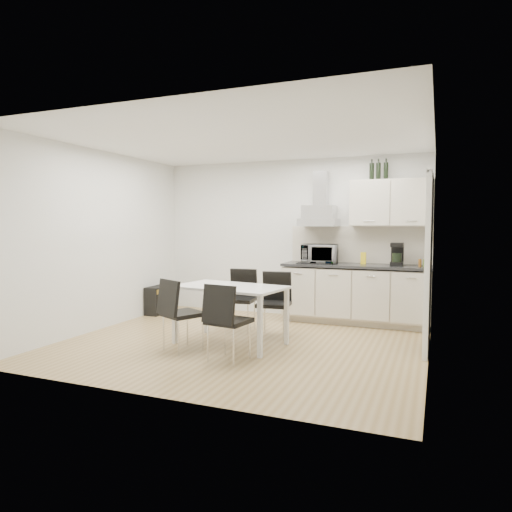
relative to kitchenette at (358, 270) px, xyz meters
The scene contains 15 objects.
ground 2.26m from the kitchenette, 124.35° to the right, with size 4.50×4.50×0.00m, color tan.
wall_back 1.30m from the kitchenette, 167.39° to the left, with size 4.50×0.10×2.60m, color silver.
wall_front 3.95m from the kitchenette, 107.61° to the right, with size 4.50×0.10×2.60m, color silver.
wall_left 3.88m from the kitchenette, 153.21° to the right, with size 0.10×4.00×2.60m, color silver.
wall_right 2.09m from the kitchenette, 58.46° to the right, with size 0.10×4.00×2.60m, color silver.
ceiling 2.75m from the kitchenette, 124.35° to the right, with size 4.50×4.50×0.00m, color white.
doorway 1.58m from the kitchenette, 49.15° to the right, with size 0.08×1.04×2.10m, color white.
kitchenette is the anchor object (origin of this frame).
dining_table 2.27m from the kitchenette, 125.38° to the right, with size 1.47×0.98×0.75m.
chair_far_left 1.91m from the kitchenette, 142.94° to the right, with size 0.44×0.50×0.88m, color black, non-canonical shape.
chair_far_right 1.64m from the kitchenette, 124.98° to the right, with size 0.44×0.50×0.88m, color black, non-canonical shape.
chair_near_left 2.93m from the kitchenette, 126.26° to the right, with size 0.44×0.50×0.88m, color black, non-canonical shape.
chair_near_right 2.73m from the kitchenette, 112.21° to the right, with size 0.44×0.50×0.88m, color black, non-canonical shape.
guitar_amp 3.38m from the kitchenette, behind, with size 0.25×0.57×0.47m.
floor_speaker 2.62m from the kitchenette, behind, with size 0.16×0.14×0.27m, color black.
Camera 1 is at (2.32, -5.33, 1.53)m, focal length 32.00 mm.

